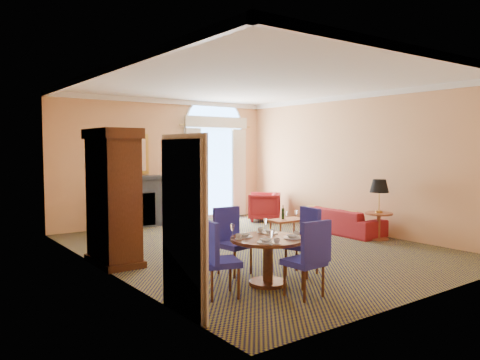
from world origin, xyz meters
TOP-DOWN VIEW (x-y plane):
  - ground at (0.00, 0.00)m, footprint 7.50×7.50m
  - room_envelope at (-0.03, 0.67)m, footprint 6.04×7.52m
  - armoire at (-2.72, 0.38)m, footprint 0.65×1.16m
  - dining_table at (-1.40, -2.08)m, footprint 1.08×1.08m
  - dining_chair_north at (-1.46, -1.23)m, footprint 0.52×0.52m
  - dining_chair_south at (-1.35, -2.86)m, footprint 0.49×0.50m
  - dining_chair_east at (-0.55, -1.97)m, footprint 0.58×0.58m
  - dining_chair_west at (-2.34, -2.13)m, footprint 0.57×0.57m
  - sofa at (2.55, 0.00)m, footprint 0.79×1.96m
  - armchair at (2.28, 2.50)m, footprint 1.16×1.16m
  - coffee_table at (1.16, 0.34)m, footprint 0.82×0.47m
  - side_table at (2.60, -0.95)m, footprint 0.58×0.58m

SIDE VIEW (x-z plane):
  - ground at x=0.00m, z-range 0.00..0.00m
  - sofa at x=2.55m, z-range 0.00..0.57m
  - armchair at x=2.28m, z-range 0.00..0.76m
  - coffee_table at x=1.16m, z-range 0.03..0.75m
  - dining_table at x=-1.40m, z-range 0.07..0.95m
  - dining_chair_north at x=-1.46m, z-range 0.07..1.10m
  - dining_chair_south at x=-1.35m, z-range 0.07..1.10m
  - dining_chair_east at x=-0.55m, z-range 0.07..1.10m
  - dining_chair_west at x=-2.34m, z-range 0.07..1.10m
  - side_table at x=2.60m, z-range 0.19..1.45m
  - armoire at x=-2.72m, z-range -0.04..2.23m
  - room_envelope at x=-0.03m, z-range 0.78..4.23m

